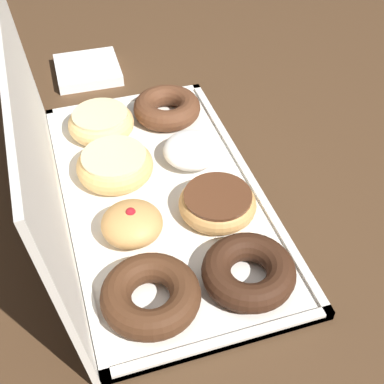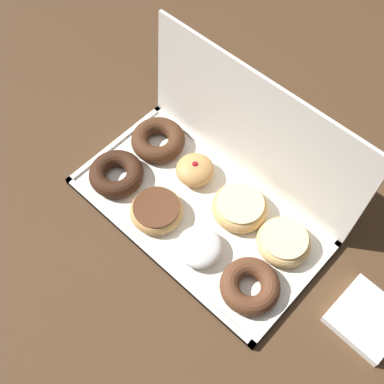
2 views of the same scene
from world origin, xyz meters
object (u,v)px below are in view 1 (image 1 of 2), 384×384
Objects in this scene: chocolate_frosted_donut_1 at (217,203)px; glazed_ring_donut_6 at (115,165)px; donut_box at (163,197)px; powdered_filled_donut_2 at (192,150)px; jelly_filled_donut_5 at (132,224)px; chocolate_cake_ring_donut_0 at (249,272)px; chocolate_cake_ring_donut_3 at (167,108)px; napkin_stack at (88,70)px; chocolate_cake_ring_donut_4 at (151,295)px; glazed_ring_donut_7 at (101,122)px.

chocolate_frosted_donut_1 is 0.95× the size of glazed_ring_donut_6.
powdered_filled_donut_2 is at bearing -46.19° from donut_box.
chocolate_frosted_donut_1 is 0.13m from jelly_filled_donut_5.
glazed_ring_donut_6 reaches higher than chocolate_cake_ring_donut_0.
chocolate_cake_ring_donut_3 is at bearing 2.91° from powdered_filled_donut_2.
glazed_ring_donut_6 is 0.96× the size of napkin_stack.
chocolate_cake_ring_donut_3 is at bearing -17.57° from donut_box.
chocolate_frosted_donut_1 reaches higher than napkin_stack.
chocolate_frosted_donut_1 is 0.91× the size of chocolate_cake_ring_donut_4.
chocolate_cake_ring_donut_4 is at bearing 178.25° from napkin_stack.
glazed_ring_donut_6 is (-0.12, 0.12, 0.00)m from chocolate_cake_ring_donut_3.
chocolate_frosted_donut_1 is at bearing -131.97° from donut_box.
napkin_stack is at bearing 7.01° from donut_box.
chocolate_frosted_donut_1 is (0.13, -0.00, -0.00)m from chocolate_cake_ring_donut_0.
jelly_filled_donut_5 is (-0.25, 0.12, 0.00)m from chocolate_cake_ring_donut_3.
chocolate_cake_ring_donut_4 is (-0.13, 0.13, 0.00)m from chocolate_frosted_donut_1.
chocolate_cake_ring_donut_4 is at bearing 161.49° from chocolate_cake_ring_donut_3.
chocolate_cake_ring_donut_0 reaches higher than napkin_stack.
glazed_ring_donut_7 reaches higher than chocolate_cake_ring_donut_3.
glazed_ring_donut_7 is at bearing 46.94° from powdered_filled_donut_2.
powdered_filled_donut_2 is 0.75× the size of chocolate_cake_ring_donut_4.
powdered_filled_donut_2 is 1.10× the size of jelly_filled_donut_5.
powdered_filled_donut_2 is at bearing -27.93° from chocolate_cake_ring_donut_4.
chocolate_cake_ring_donut_3 reaches higher than chocolate_frosted_donut_1.
glazed_ring_donut_7 is (0.24, 0.12, 0.00)m from chocolate_frosted_donut_1.
chocolate_cake_ring_donut_3 is at bearing -18.51° from chocolate_cake_ring_donut_4.
chocolate_cake_ring_donut_0 is at bearing 178.21° from chocolate_frosted_donut_1.
chocolate_frosted_donut_1 is at bearing 179.54° from powdered_filled_donut_2.
chocolate_cake_ring_donut_0 is 1.07× the size of chocolate_frosted_donut_1.
chocolate_cake_ring_donut_0 is at bearing 178.86° from powdered_filled_donut_2.
jelly_filled_donut_5 is (-0.13, 0.13, 0.00)m from powdered_filled_donut_2.
napkin_stack is at bearing -1.64° from jelly_filled_donut_5.
chocolate_frosted_donut_1 is 0.96× the size of chocolate_cake_ring_donut_3.
glazed_ring_donut_6 is (0.25, 0.12, 0.00)m from chocolate_cake_ring_donut_0.
chocolate_frosted_donut_1 is 0.18m from chocolate_cake_ring_donut_4.
chocolate_frosted_donut_1 is 0.12m from powdered_filled_donut_2.
chocolate_cake_ring_donut_0 is 1.29× the size of powdered_filled_donut_2.
glazed_ring_donut_6 is (0.06, 0.06, 0.03)m from donut_box.
chocolate_cake_ring_donut_3 is at bearing -151.59° from napkin_stack.
chocolate_frosted_donut_1 is at bearing -178.75° from chocolate_cake_ring_donut_3.
jelly_filled_donut_5 is at bearing 178.36° from napkin_stack.
chocolate_frosted_donut_1 is at bearing -86.61° from jelly_filled_donut_5.
donut_box is 4.33× the size of chocolate_cake_ring_donut_4.
powdered_filled_donut_2 is (0.06, -0.07, 0.02)m from donut_box.
donut_box is 4.51× the size of glazed_ring_donut_6.
donut_box is at bearing -42.55° from jelly_filled_donut_5.
chocolate_cake_ring_donut_3 is at bearing 1.25° from chocolate_frosted_donut_1.
chocolate_cake_ring_donut_4 is 0.57m from napkin_stack.
chocolate_cake_ring_donut_0 is 1.02× the size of glazed_ring_donut_6.
glazed_ring_donut_6 is 0.32m from napkin_stack.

